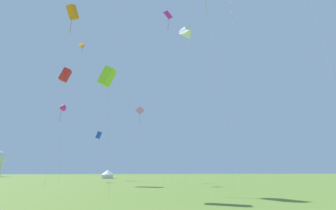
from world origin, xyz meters
TOP-DOWN VIEW (x-y plane):
  - kite_pink_diamond at (-3.84, 49.52)m, footprint 2.79×2.09m
  - kite_magenta_delta at (-23.33, 56.12)m, footprint 3.66×3.44m
  - kite_white_delta at (5.20, 37.95)m, footprint 4.62×4.77m
  - kite_red_box at (-20.27, 45.66)m, footprint 3.17×2.55m
  - kite_lime_box at (-8.41, 20.69)m, footprint 2.17×1.57m
  - kite_orange_delta at (-18.97, 51.63)m, footprint 3.39×2.36m
  - kite_orange_box at (-16.76, 33.50)m, footprint 2.20×3.57m
  - kite_magenta_diamond at (1.27, 39.67)m, footprint 2.42×1.61m
  - kite_blue_box at (-14.08, 59.43)m, footprint 2.88×1.85m
  - festival_tent_right at (-12.29, 73.79)m, footprint 3.98×3.98m

SIDE VIEW (x-z plane):
  - festival_tent_right at x=-12.29m, z-range 0.14..2.72m
  - kite_blue_box at x=-14.08m, z-range 5.16..17.53m
  - kite_lime_box at x=-8.41m, z-range 5.33..18.18m
  - kite_pink_diamond at x=-3.84m, z-range 7.11..24.14m
  - kite_magenta_delta at x=-23.33m, z-range 8.26..26.80m
  - kite_red_box at x=-20.27m, z-range 10.28..33.97m
  - kite_orange_box at x=-16.76m, z-range 13.80..44.11m
  - kite_white_delta at x=5.20m, z-range 13.97..45.72m
  - kite_orange_delta at x=-18.97m, z-range 15.83..49.62m
  - kite_magenta_diamond at x=1.27m, z-range 16.51..53.47m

